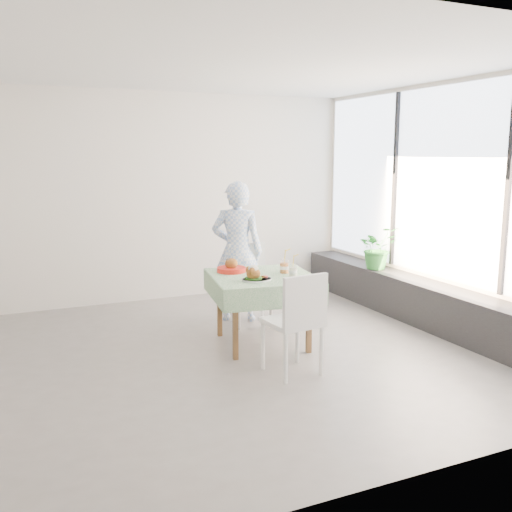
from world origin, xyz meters
name	(u,v)px	position (x,y,z in m)	size (l,w,h in m)	color
floor	(200,359)	(0.00, 0.00, 0.00)	(6.00, 6.00, 0.00)	slate
ceiling	(195,61)	(0.00, 0.00, 2.80)	(6.00, 6.00, 0.00)	white
wall_back	(138,198)	(0.00, 2.50, 1.40)	(6.00, 0.02, 2.80)	white
wall_front	(344,264)	(0.00, -2.50, 1.40)	(6.00, 0.02, 2.80)	white
wall_right	(446,205)	(3.00, 0.00, 1.40)	(0.02, 5.00, 2.80)	white
window_pane	(446,184)	(2.97, 0.00, 1.65)	(0.01, 4.80, 2.18)	#D1E0F9
window_ledge	(427,304)	(2.80, 0.00, 0.25)	(0.40, 4.80, 0.50)	black
cafe_table	(262,302)	(0.75, 0.18, 0.46)	(1.19, 1.19, 0.74)	brown
chair_far	(251,300)	(0.93, 0.89, 0.29)	(0.51, 0.51, 0.94)	white
chair_near	(293,342)	(0.67, -0.68, 0.29)	(0.49, 0.49, 0.95)	white
diner	(237,252)	(0.85, 1.11, 0.84)	(0.61, 0.40, 1.67)	#8FB1E5
main_dish	(255,275)	(0.58, -0.02, 0.79)	(0.31, 0.31, 0.16)	white
juice_cup_orange	(284,267)	(1.01, 0.18, 0.81)	(0.11, 0.11, 0.30)	white
juice_cup_lemonade	(293,271)	(1.01, 0.00, 0.80)	(0.09, 0.09, 0.26)	white
second_dish	(231,268)	(0.52, 0.47, 0.79)	(0.31, 0.31, 0.15)	red
potted_plant	(377,248)	(2.76, 0.96, 0.78)	(0.50, 0.44, 0.56)	#287426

